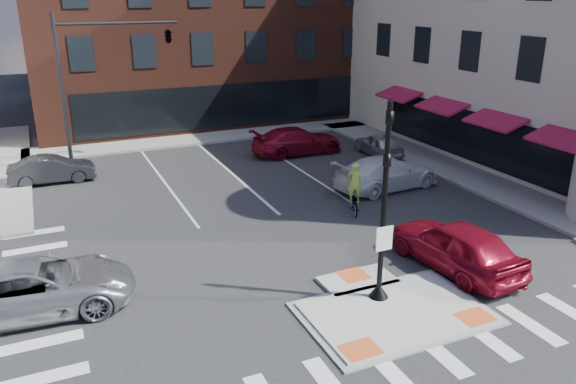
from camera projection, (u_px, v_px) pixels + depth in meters
name	position (u px, v px, depth m)	size (l,w,h in m)	color
ground	(385.00, 306.00, 16.79)	(120.00, 120.00, 0.00)	#28282B
refuge_island	(390.00, 309.00, 16.55)	(5.40, 4.65, 0.13)	gray
sidewalk_e	(453.00, 169.00, 29.51)	(3.00, 24.00, 0.15)	gray
sidewalk_n	(237.00, 134.00, 36.83)	(26.00, 3.00, 0.15)	gray
building_n	(191.00, 7.00, 42.82)	(24.40, 18.40, 15.50)	#53251A
building_far_left	(77.00, 31.00, 58.27)	(10.00, 12.00, 10.00)	slate
building_far_right	(193.00, 18.00, 64.65)	(12.00, 12.00, 12.00)	brown
signal_pole	(383.00, 229.00, 16.33)	(0.60, 0.60, 5.98)	black
mast_arm_signal	(140.00, 47.00, 28.84)	(6.10, 2.24, 8.00)	black
silver_suv	(34.00, 287.00, 16.27)	(2.62, 5.68, 1.58)	#A7AAAE
red_sedan	(456.00, 245.00, 18.83)	(2.01, 4.99, 1.70)	maroon
white_pickup	(387.00, 173.00, 26.62)	(2.17, 5.33, 1.55)	white
bg_car_dark	(52.00, 169.00, 27.52)	(1.40, 4.02, 1.33)	#2A2A2F
bg_car_silver	(379.00, 145.00, 32.06)	(1.52, 3.78, 1.29)	silver
bg_car_red	(297.00, 141.00, 32.37)	(2.16, 5.30, 1.54)	maroon
cyclist	(354.00, 196.00, 23.71)	(1.25, 1.86, 2.22)	#3F3F44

